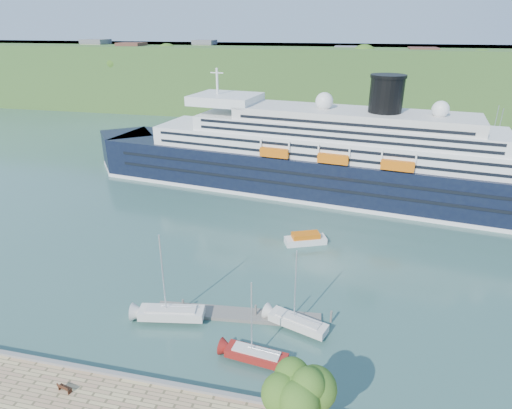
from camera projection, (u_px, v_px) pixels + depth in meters
The scene contains 11 objects.
ground at pixel (170, 391), 40.08m from camera, with size 400.00×400.00×0.00m, color #2B4D47.
far_hillside at pixel (319, 79), 165.46m from camera, with size 400.00×50.00×24.00m, color #345F26.
quay_coping at pixel (168, 384), 39.45m from camera, with size 220.00×0.50×0.30m, color slate.
cruise_ship at pixel (322, 135), 82.83m from camera, with size 105.42×15.35×23.67m, color black, non-canonical shape.
park_bench at pixel (65, 387), 38.69m from camera, with size 1.42×0.58×0.91m, color #4A2715, non-canonical shape.
promenade_tree at pixel (296, 408), 31.63m from camera, with size 5.51×5.51×9.13m, color #2E5516, non-canonical shape.
floating_pontoon at pixel (237, 314), 50.32m from camera, with size 19.56×2.39×0.43m, color slate, non-canonical shape.
sailboat_white_near at pixel (169, 282), 47.50m from camera, with size 8.25×2.29×10.66m, color silver, non-canonical shape.
sailboat_red at pixel (256, 326), 41.73m from camera, with size 7.01×1.95×9.06m, color maroon, non-canonical shape.
sailboat_white_far at pixel (299, 294), 46.28m from camera, with size 7.42×2.06×9.58m, color silver, non-canonical shape.
tender_launch at pixel (306, 238), 66.69m from camera, with size 6.48×2.22×1.79m, color #D3600C, non-canonical shape.
Camera 1 is at (14.65, -27.45, 31.82)m, focal length 30.00 mm.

